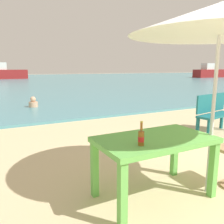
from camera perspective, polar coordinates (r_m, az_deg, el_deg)
name	(u,v)px	position (r m, az deg, el deg)	size (l,w,h in m)	color
sea_water	(17,80)	(31.75, -22.11, 7.17)	(120.00, 50.00, 0.08)	teal
picnic_table_green	(155,146)	(2.88, 10.36, -8.22)	(1.40, 0.80, 0.76)	#60B24C
beer_bottle_amber	(141,137)	(2.51, 7.13, -6.06)	(0.07, 0.07, 0.26)	brown
patio_umbrella	(221,19)	(3.09, 24.98, 19.87)	(2.10, 2.10, 2.30)	silver
bench_teal_center	(214,111)	(6.21, 23.64, 0.23)	(1.24, 0.56, 0.95)	#196066
swimmer_person	(33,103)	(9.55, -18.67, 2.12)	(0.34, 0.34, 0.41)	tan
boat_cargo_ship	(3,73)	(35.68, -25.08, 8.61)	(6.11, 1.67, 2.22)	maroon
boat_ferry	(210,72)	(40.90, 22.80, 8.92)	(6.06, 1.65, 2.21)	maroon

